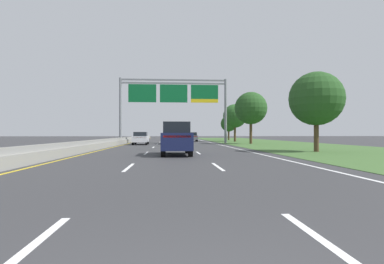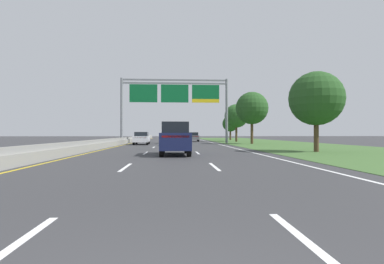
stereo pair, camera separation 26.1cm
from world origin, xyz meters
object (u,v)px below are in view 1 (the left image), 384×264
object	(u,v)px
car_navy_centre_lane_suv	(176,138)
roadside_tree_near	(316,99)
roadside_tree_mid	(251,108)
roadside_tree_far	(235,116)
overhead_sign_gantry	(174,97)
car_white_left_lane_sedan	(141,138)
roadside_tree_distant	(229,124)
pickup_truck_blue	(173,136)
car_grey_right_lane_sedan	(192,137)

from	to	relation	value
car_navy_centre_lane_suv	roadside_tree_near	bearing A→B (deg)	-77.65
roadside_tree_mid	roadside_tree_far	size ratio (longest dim) A/B	1.09
overhead_sign_gantry	car_white_left_lane_sedan	world-z (taller)	overhead_sign_gantry
roadside_tree_mid	roadside_tree_far	distance (m)	10.61
roadside_tree_near	roadside_tree_distant	world-z (taller)	roadside_tree_near
pickup_truck_blue	roadside_tree_near	world-z (taller)	roadside_tree_near
overhead_sign_gantry	roadside_tree_mid	size ratio (longest dim) A/B	2.19
pickup_truck_blue	roadside_tree_distant	bearing A→B (deg)	-29.57
car_grey_right_lane_sedan	car_white_left_lane_sedan	bearing A→B (deg)	153.77
pickup_truck_blue	roadside_tree_near	bearing A→B (deg)	-150.67
car_grey_right_lane_sedan	roadside_tree_distant	world-z (taller)	roadside_tree_distant
overhead_sign_gantry	roadside_tree_near	world-z (taller)	overhead_sign_gantry
car_navy_centre_lane_suv	roadside_tree_distant	size ratio (longest dim) A/B	0.94
overhead_sign_gantry	car_grey_right_lane_sedan	bearing A→B (deg)	71.41
car_navy_centre_lane_suv	car_white_left_lane_sedan	size ratio (longest dim) A/B	1.07
car_grey_right_lane_sedan	roadside_tree_far	bearing A→B (deg)	-105.07
car_navy_centre_lane_suv	roadside_tree_distant	distance (m)	43.44
car_grey_right_lane_sedan	car_navy_centre_lane_suv	distance (m)	32.49
car_navy_centre_lane_suv	car_white_left_lane_sedan	bearing A→B (deg)	11.99
car_navy_centre_lane_suv	roadside_tree_near	xyz separation A→B (m)	(10.62, 2.42, 2.91)
car_grey_right_lane_sedan	roadside_tree_distant	distance (m)	12.83
pickup_truck_blue	roadside_tree_mid	distance (m)	10.92
roadside_tree_far	roadside_tree_near	bearing A→B (deg)	-89.50
car_grey_right_lane_sedan	pickup_truck_blue	bearing A→B (deg)	165.60
car_grey_right_lane_sedan	car_navy_centre_lane_suv	bearing A→B (deg)	175.78
car_white_left_lane_sedan	car_grey_right_lane_sedan	bearing A→B (deg)	-28.60
roadside_tree_near	roadside_tree_far	size ratio (longest dim) A/B	0.96
roadside_tree_far	overhead_sign_gantry	bearing A→B (deg)	-143.76
pickup_truck_blue	roadside_tree_mid	xyz separation A→B (m)	(10.23, -1.13, 3.64)
roadside_tree_near	roadside_tree_distant	distance (m)	39.40
car_grey_right_lane_sedan	roadside_tree_near	distance (m)	30.93
car_grey_right_lane_sedan	roadside_tree_near	bearing A→B (deg)	-164.64
pickup_truck_blue	roadside_tree_far	xyz separation A→B (m)	(10.38, 9.47, 3.22)
roadside_tree_distant	car_white_left_lane_sedan	bearing A→B (deg)	-123.67
overhead_sign_gantry	car_navy_centre_lane_suv	size ratio (longest dim) A/B	3.19
pickup_truck_blue	roadside_tree_mid	bearing A→B (deg)	-97.11
roadside_tree_distant	roadside_tree_near	bearing A→B (deg)	-91.38
pickup_truck_blue	car_navy_centre_lane_suv	xyz separation A→B (m)	(0.01, -20.72, 0.02)
roadside_tree_distant	roadside_tree_far	bearing A→B (deg)	-95.86
roadside_tree_near	roadside_tree_mid	xyz separation A→B (m)	(-0.40, 17.17, 0.71)
roadside_tree_distant	car_navy_centre_lane_suv	bearing A→B (deg)	-105.46
car_grey_right_lane_sedan	car_white_left_lane_sedan	world-z (taller)	same
overhead_sign_gantry	pickup_truck_blue	size ratio (longest dim) A/B	2.77
car_grey_right_lane_sedan	roadside_tree_far	xyz separation A→B (m)	(7.05, -2.12, 3.47)
car_white_left_lane_sedan	roadside_tree_far	world-z (taller)	roadside_tree_far
roadside_tree_near	roadside_tree_distant	size ratio (longest dim) A/B	1.20
overhead_sign_gantry	car_grey_right_lane_sedan	xyz separation A→B (m)	(3.25, 9.67, -5.69)
pickup_truck_blue	roadside_tree_distant	distance (m)	24.16
car_grey_right_lane_sedan	car_navy_centre_lane_suv	world-z (taller)	car_navy_centre_lane_suv
pickup_truck_blue	roadside_tree_near	xyz separation A→B (m)	(10.63, -18.30, 2.93)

